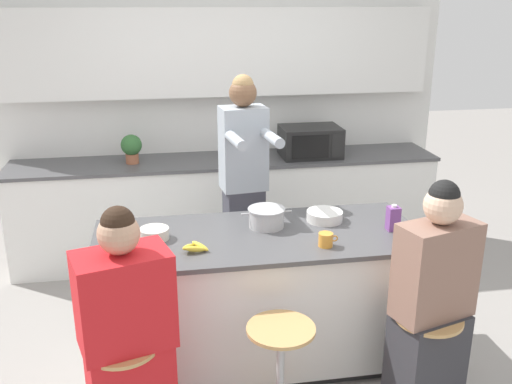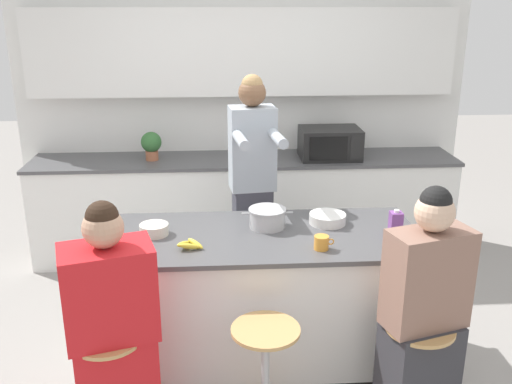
{
  "view_description": "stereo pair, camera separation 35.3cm",
  "coord_description": "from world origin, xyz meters",
  "views": [
    {
      "loc": [
        -0.57,
        -3.21,
        2.27
      ],
      "look_at": [
        0.0,
        0.08,
        1.13
      ],
      "focal_mm": 40.0,
      "sensor_mm": 36.0,
      "label": 1
    },
    {
      "loc": [
        -0.22,
        -3.25,
        2.27
      ],
      "look_at": [
        0.0,
        0.08,
        1.13
      ],
      "focal_mm": 40.0,
      "sensor_mm": 36.0,
      "label": 2
    }
  ],
  "objects": [
    {
      "name": "bar_stool_rightmost",
      "position": [
        0.81,
        -0.72,
        0.35
      ],
      "size": [
        0.38,
        0.38,
        0.64
      ],
      "color": "tan",
      "rests_on": "ground_plane"
    },
    {
      "name": "person_cooking",
      "position": [
        0.01,
        0.68,
        0.91
      ],
      "size": [
        0.38,
        0.58,
        1.78
      ],
      "rotation": [
        0.0,
        0.0,
        0.12
      ],
      "color": "#383842",
      "rests_on": "ground_plane"
    },
    {
      "name": "person_wrapped_blanket",
      "position": [
        -0.78,
        -0.69,
        0.65
      ],
      "size": [
        0.51,
        0.4,
        1.37
      ],
      "rotation": [
        0.0,
        0.0,
        0.28
      ],
      "color": "red",
      "rests_on": "ground_plane"
    },
    {
      "name": "coffee_cup_near",
      "position": [
        0.36,
        -0.24,
        0.92
      ],
      "size": [
        0.12,
        0.09,
        0.08
      ],
      "color": "orange",
      "rests_on": "kitchen_island"
    },
    {
      "name": "ground_plane",
      "position": [
        0.0,
        0.0,
        0.0
      ],
      "size": [
        16.0,
        16.0,
        0.0
      ],
      "primitive_type": "plane",
      "color": "gray"
    },
    {
      "name": "cooking_pot",
      "position": [
        0.07,
        0.12,
        0.94
      ],
      "size": [
        0.33,
        0.24,
        0.12
      ],
      "color": "#B7BABC",
      "rests_on": "kitchen_island"
    },
    {
      "name": "bar_stool_center",
      "position": [
        0.0,
        -0.68,
        0.35
      ],
      "size": [
        0.38,
        0.38,
        0.64
      ],
      "color": "tan",
      "rests_on": "ground_plane"
    },
    {
      "name": "person_seated_near",
      "position": [
        0.83,
        -0.69,
        0.64
      ],
      "size": [
        0.47,
        0.36,
        1.41
      ],
      "rotation": [
        0.0,
        0.0,
        0.29
      ],
      "color": "#333338",
      "rests_on": "ground_plane"
    },
    {
      "name": "back_counter",
      "position": [
        0.0,
        1.63,
        0.46
      ],
      "size": [
        3.76,
        0.6,
        0.92
      ],
      "color": "white",
      "rests_on": "ground_plane"
    },
    {
      "name": "mixing_bowl_steel",
      "position": [
        0.47,
        0.16,
        0.91
      ],
      "size": [
        0.24,
        0.24,
        0.07
      ],
      "color": "white",
      "rests_on": "kitchen_island"
    },
    {
      "name": "microwave",
      "position": [
        0.75,
        1.6,
        1.06
      ],
      "size": [
        0.53,
        0.39,
        0.27
      ],
      "color": "black",
      "rests_on": "back_counter"
    },
    {
      "name": "wall_back",
      "position": [
        0.0,
        1.91,
        1.54
      ],
      "size": [
        4.06,
        0.22,
        2.7
      ],
      "color": "silver",
      "rests_on": "ground_plane"
    },
    {
      "name": "fruit_bowl",
      "position": [
        -0.63,
        0.04,
        0.92
      ],
      "size": [
        0.18,
        0.18,
        0.07
      ],
      "color": "silver",
      "rests_on": "kitchen_island"
    },
    {
      "name": "juice_carton",
      "position": [
        0.85,
        -0.07,
        0.96
      ],
      "size": [
        0.07,
        0.07,
        0.17
      ],
      "color": "#7A428E",
      "rests_on": "kitchen_island"
    },
    {
      "name": "kitchen_island",
      "position": [
        0.0,
        0.0,
        0.45
      ],
      "size": [
        2.03,
        0.84,
        0.88
      ],
      "color": "black",
      "rests_on": "ground_plane"
    },
    {
      "name": "banana_bunch",
      "position": [
        -0.41,
        -0.18,
        0.91
      ],
      "size": [
        0.17,
        0.12,
        0.06
      ],
      "color": "yellow",
      "rests_on": "kitchen_island"
    },
    {
      "name": "potted_plant",
      "position": [
        -0.81,
        1.63,
        1.07
      ],
      "size": [
        0.18,
        0.18,
        0.25
      ],
      "color": "#A86042",
      "rests_on": "back_counter"
    }
  ]
}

